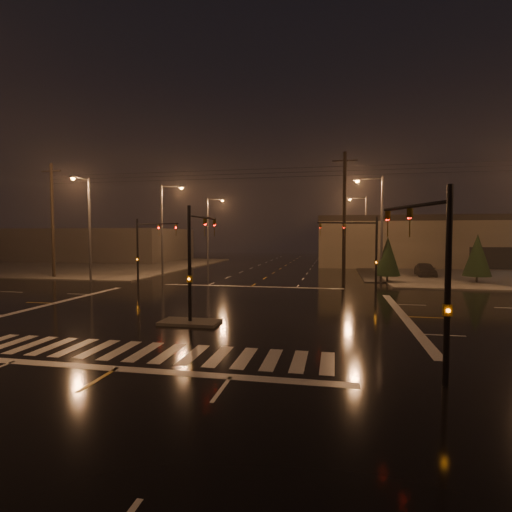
{
  "coord_description": "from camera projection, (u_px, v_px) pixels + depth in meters",
  "views": [
    {
      "loc": [
        7.23,
        -23.08,
        4.51
      ],
      "look_at": [
        1.59,
        5.25,
        3.0
      ],
      "focal_mm": 28.0,
      "sensor_mm": 36.0,
      "label": 1
    }
  ],
  "objects": [
    {
      "name": "stop_bar_far",
      "position": [
        251.0,
        286.0,
        35.02
      ],
      "size": [
        16.0,
        0.5,
        0.01
      ],
      "primitive_type": "cube",
      "color": "beige",
      "rests_on": "ground"
    },
    {
      "name": "utility_pole_0",
      "position": [
        52.0,
        220.0,
        41.93
      ],
      "size": [
        2.2,
        0.32,
        12.0
      ],
      "color": "black",
      "rests_on": "ground"
    },
    {
      "name": "car_parked",
      "position": [
        425.0,
        270.0,
        43.13
      ],
      "size": [
        1.97,
        4.63,
        1.56
      ],
      "primitive_type": "imported",
      "rotation": [
        0.0,
        0.0,
        -0.03
      ],
      "color": "black",
      "rests_on": "ground"
    },
    {
      "name": "crosswalk",
      "position": [
        144.0,
        352.0,
        15.43
      ],
      "size": [
        15.0,
        2.6,
        0.01
      ],
      "primitive_type": "cube",
      "color": "beige",
      "rests_on": "ground"
    },
    {
      "name": "streetlight_3",
      "position": [
        378.0,
        221.0,
        37.43
      ],
      "size": [
        2.77,
        0.32,
        10.0
      ],
      "color": "#38383A",
      "rests_on": "ground"
    },
    {
      "name": "conifer_0",
      "position": [
        388.0,
        256.0,
        37.58
      ],
      "size": [
        2.35,
        2.35,
        4.37
      ],
      "color": "black",
      "rests_on": "ground"
    },
    {
      "name": "signal_mast_median",
      "position": [
        196.0,
        250.0,
        21.04
      ],
      "size": [
        0.25,
        4.59,
        6.0
      ],
      "color": "black",
      "rests_on": "ground"
    },
    {
      "name": "sidewalk_nw",
      "position": [
        81.0,
        265.0,
        59.48
      ],
      "size": [
        36.0,
        36.0,
        0.12
      ],
      "primitive_type": "cube",
      "color": "#45433E",
      "rests_on": "ground"
    },
    {
      "name": "commercial_block",
      "position": [
        97.0,
        245.0,
        72.06
      ],
      "size": [
        30.0,
        18.0,
        5.6
      ],
      "primitive_type": "cube",
      "color": "#433E3B",
      "rests_on": "ground"
    },
    {
      "name": "streetlight_1",
      "position": [
        165.0,
        223.0,
        43.75
      ],
      "size": [
        2.77,
        0.32,
        10.0
      ],
      "color": "#38383A",
      "rests_on": "ground"
    },
    {
      "name": "median_island",
      "position": [
        190.0,
        322.0,
        20.33
      ],
      "size": [
        3.0,
        1.6,
        0.15
      ],
      "primitive_type": "cube",
      "color": "#45433E",
      "rests_on": "ground"
    },
    {
      "name": "streetlight_5",
      "position": [
        87.0,
        222.0,
        38.02
      ],
      "size": [
        0.32,
        2.77,
        10.0
      ],
      "color": "#38383A",
      "rests_on": "ground"
    },
    {
      "name": "signal_mast_ne",
      "position": [
        364.0,
        244.0,
        32.12
      ],
      "size": [
        4.84,
        1.86,
        6.0
      ],
      "color": "black",
      "rests_on": "ground"
    },
    {
      "name": "stop_bar_near",
      "position": [
        116.0,
        369.0,
        13.47
      ],
      "size": [
        16.0,
        0.5,
        0.01
      ],
      "primitive_type": "cube",
      "color": "beige",
      "rests_on": "ground"
    },
    {
      "name": "signal_mast_se",
      "position": [
        432.0,
        261.0,
        12.51
      ],
      "size": [
        1.55,
        3.87,
        6.0
      ],
      "color": "black",
      "rests_on": "ground"
    },
    {
      "name": "ground",
      "position": [
        214.0,
        309.0,
        24.25
      ],
      "size": [
        140.0,
        140.0,
        0.0
      ],
      "primitive_type": "plane",
      "color": "black",
      "rests_on": "ground"
    },
    {
      "name": "streetlight_2",
      "position": [
        210.0,
        226.0,
        59.42
      ],
      "size": [
        2.77,
        0.32,
        10.0
      ],
      "color": "#38383A",
      "rests_on": "ground"
    },
    {
      "name": "streetlight_4",
      "position": [
        364.0,
        226.0,
        57.02
      ],
      "size": [
        2.77,
        0.32,
        10.0
      ],
      "color": "#38383A",
      "rests_on": "ground"
    },
    {
      "name": "signal_mast_nw",
      "position": [
        146.0,
        243.0,
        35.83
      ],
      "size": [
        4.84,
        1.86,
        6.0
      ],
      "color": "black",
      "rests_on": "ground"
    },
    {
      "name": "conifer_1",
      "position": [
        477.0,
        255.0,
        37.11
      ],
      "size": [
        2.5,
        2.5,
        4.61
      ],
      "color": "black",
      "rests_on": "ground"
    },
    {
      "name": "utility_pole_1",
      "position": [
        344.0,
        217.0,
        36.08
      ],
      "size": [
        2.2,
        0.32,
        12.0
      ],
      "color": "black",
      "rests_on": "ground"
    }
  ]
}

